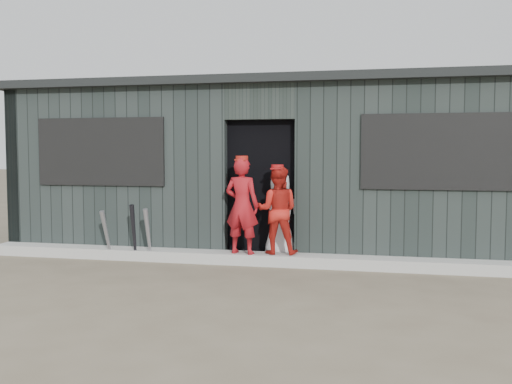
% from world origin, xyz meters
% --- Properties ---
extents(ground, '(80.00, 80.00, 0.00)m').
position_xyz_m(ground, '(0.00, 0.00, 0.00)').
color(ground, brown).
rests_on(ground, ground).
extents(curb, '(8.00, 0.36, 0.15)m').
position_xyz_m(curb, '(0.00, 1.82, 0.07)').
color(curb, '#A3A39E').
rests_on(curb, ground).
extents(bat_left, '(0.08, 0.32, 0.73)m').
position_xyz_m(bat_left, '(-2.12, 1.59, 0.37)').
color(bat_left, gray).
rests_on(bat_left, ground).
extents(bat_mid, '(0.08, 0.27, 0.77)m').
position_xyz_m(bat_mid, '(-1.51, 1.63, 0.38)').
color(bat_mid, gray).
rests_on(bat_mid, ground).
extents(bat_right, '(0.10, 0.25, 0.82)m').
position_xyz_m(bat_right, '(-1.73, 1.63, 0.41)').
color(bat_right, black).
rests_on(bat_right, ground).
extents(player_red_left, '(0.53, 0.39, 1.32)m').
position_xyz_m(player_red_left, '(-0.19, 1.76, 0.81)').
color(player_red_left, maroon).
rests_on(player_red_left, curb).
extents(player_red_right, '(0.61, 0.49, 1.20)m').
position_xyz_m(player_red_right, '(0.28, 1.86, 0.75)').
color(player_red_right, red).
rests_on(player_red_right, curb).
extents(player_grey_back, '(0.66, 0.48, 1.25)m').
position_xyz_m(player_grey_back, '(0.28, 2.18, 0.62)').
color(player_grey_back, silver).
rests_on(player_grey_back, ground).
extents(dugout, '(8.30, 3.30, 2.62)m').
position_xyz_m(dugout, '(-0.00, 3.50, 1.29)').
color(dugout, black).
rests_on(dugout, ground).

